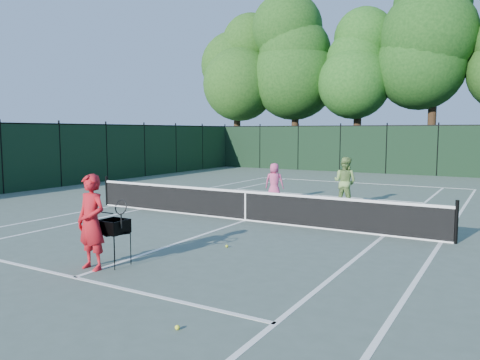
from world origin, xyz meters
The scene contains 22 objects.
ground centered at (0.00, 0.00, 0.00)m, with size 90.00×90.00×0.00m, color #4A5A4F.
sideline_doubles_left centered at (-5.49, 0.00, 0.00)m, with size 0.10×23.77×0.01m, color white.
sideline_doubles_right centered at (5.49, 0.00, 0.00)m, with size 0.10×23.77×0.01m, color white.
sideline_singles_left centered at (-4.12, 0.00, 0.00)m, with size 0.10×23.77×0.01m, color white.
sideline_singles_right centered at (4.12, 0.00, 0.00)m, with size 0.10×23.77×0.01m, color white.
baseline_far centered at (0.00, 11.88, 0.00)m, with size 10.97×0.10×0.01m, color white.
service_line_near centered at (0.00, -6.40, 0.00)m, with size 8.23×0.10×0.01m, color white.
service_line_far centered at (0.00, 6.40, 0.00)m, with size 8.23×0.10×0.01m, color white.
center_service_line centered at (0.00, 0.00, 0.00)m, with size 0.10×12.80×0.01m, color white.
tennis_net centered at (0.00, 0.00, 0.48)m, with size 11.69×0.09×1.06m.
fence_far centered at (0.00, 18.00, 1.50)m, with size 24.00×0.05×3.00m, color black.
fence_left centered at (-12.00, 0.00, 1.50)m, with size 0.05×36.00×3.00m, color black.
tree_0 centered at (-13.00, 21.50, 8.16)m, with size 6.40×6.40×13.14m.
tree_1 centered at (-8.00, 22.00, 8.69)m, with size 6.80×6.80×13.98m.
tree_2 centered at (-3.00, 21.80, 7.73)m, with size 6.00×6.00×12.40m.
tree_3 centered at (2.00, 22.30, 9.01)m, with size 7.00×7.00×14.45m.
coach centered at (-0.13, -5.84, 0.93)m, with size 0.97×0.62×1.87m.
player_pink centered at (-1.01, 4.05, 0.73)m, with size 0.82×0.64×1.47m.
player_green centered at (1.75, 4.12, 0.89)m, with size 0.97×0.81×1.78m.
ball_hopper centered at (0.07, -5.45, 0.79)m, with size 0.65×0.65×0.94m.
loose_ball_near_cart centered at (3.05, -7.26, 0.03)m, with size 0.07×0.07×0.07m, color #ECF632.
loose_ball_midcourt centered at (1.25, -3.08, 0.03)m, with size 0.07×0.07×0.07m, color #B6CB29.
Camera 1 is at (6.87, -12.10, 2.69)m, focal length 35.00 mm.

